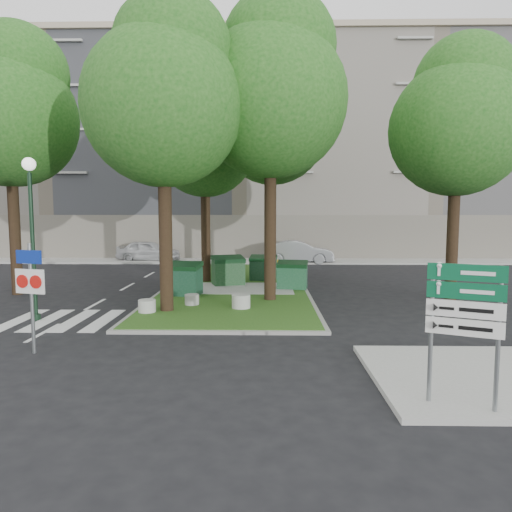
{
  "coord_description": "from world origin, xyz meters",
  "views": [
    {
      "loc": [
        1.79,
        -12.58,
        3.43
      ],
      "look_at": [
        1.51,
        2.12,
        2.0
      ],
      "focal_mm": 32.0,
      "sensor_mm": 36.0,
      "label": 1
    }
  ],
  "objects_px": {
    "tree_median_near_right": "(273,86)",
    "tree_median_mid": "(207,135)",
    "dumpster_b": "(228,271)",
    "bollard_mid": "(192,299)",
    "bollard_left": "(147,306)",
    "tree_street_right": "(459,117)",
    "tree_median_near_left": "(166,91)",
    "litter_bin": "(278,265)",
    "dumpster_c": "(263,268)",
    "traffic_sign_pole": "(31,283)",
    "car_white": "(149,251)",
    "tree_street_left": "(11,106)",
    "bollard_right": "(241,301)",
    "tree_median_far": "(274,119)",
    "car_silver": "(298,252)",
    "dumpster_d": "(292,275)",
    "dumpster_a": "(183,279)",
    "street_lamp": "(32,219)",
    "directional_sign": "(465,313)"
  },
  "relations": [
    {
      "from": "tree_median_near_right",
      "to": "dumpster_a",
      "type": "bearing_deg",
      "value": 166.7
    },
    {
      "from": "tree_median_near_left",
      "to": "tree_median_far",
      "type": "xyz_separation_m",
      "value": [
        3.7,
        9.5,
        1.0
      ]
    },
    {
      "from": "bollard_left",
      "to": "car_white",
      "type": "bearing_deg",
      "value": 104.07
    },
    {
      "from": "tree_median_near_left",
      "to": "litter_bin",
      "type": "xyz_separation_m",
      "value": [
        3.97,
        10.3,
        -6.89
      ]
    },
    {
      "from": "bollard_right",
      "to": "street_lamp",
      "type": "distance_m",
      "value": 7.2
    },
    {
      "from": "dumpster_d",
      "to": "street_lamp",
      "type": "xyz_separation_m",
      "value": [
        -8.48,
        -5.5,
        2.51
      ]
    },
    {
      "from": "dumpster_d",
      "to": "bollard_right",
      "type": "distance_m",
      "value": 4.6
    },
    {
      "from": "tree_median_mid",
      "to": "car_white",
      "type": "xyz_separation_m",
      "value": [
        -5.32,
        9.66,
        -6.24
      ]
    },
    {
      "from": "dumpster_d",
      "to": "car_white",
      "type": "height_order",
      "value": "car_white"
    },
    {
      "from": "litter_bin",
      "to": "dumpster_c",
      "type": "bearing_deg",
      "value": -103.87
    },
    {
      "from": "tree_street_right",
      "to": "bollard_mid",
      "type": "xyz_separation_m",
      "value": [
        -9.89,
        -1.61,
        -6.68
      ]
    },
    {
      "from": "tree_median_near_left",
      "to": "street_lamp",
      "type": "xyz_separation_m",
      "value": [
        -4.07,
        -1.03,
        -4.11
      ]
    },
    {
      "from": "dumpster_b",
      "to": "street_lamp",
      "type": "xyz_separation_m",
      "value": [
        -5.61,
        -6.47,
        2.45
      ]
    },
    {
      "from": "dumpster_a",
      "to": "litter_bin",
      "type": "xyz_separation_m",
      "value": [
        4.03,
        7.46,
        -0.32
      ]
    },
    {
      "from": "litter_bin",
      "to": "street_lamp",
      "type": "distance_m",
      "value": 14.16
    },
    {
      "from": "tree_street_left",
      "to": "car_silver",
      "type": "xyz_separation_m",
      "value": [
        12.47,
        11.68,
        -6.89
      ]
    },
    {
      "from": "tree_street_left",
      "to": "bollard_right",
      "type": "height_order",
      "value": "tree_street_left"
    },
    {
      "from": "dumpster_b",
      "to": "dumpster_a",
      "type": "bearing_deg",
      "value": -139.21
    },
    {
      "from": "tree_street_left",
      "to": "tree_street_right",
      "type": "bearing_deg",
      "value": -3.27
    },
    {
      "from": "tree_median_near_left",
      "to": "tree_street_right",
      "type": "bearing_deg",
      "value": 13.39
    },
    {
      "from": "tree_median_far",
      "to": "dumpster_c",
      "type": "xyz_separation_m",
      "value": [
        -0.56,
        -2.57,
        -7.62
      ]
    },
    {
      "from": "tree_street_left",
      "to": "tree_median_far",
      "type": "bearing_deg",
      "value": 29.28
    },
    {
      "from": "tree_median_near_right",
      "to": "car_white",
      "type": "xyz_separation_m",
      "value": [
        -8.32,
        14.16,
        -7.25
      ]
    },
    {
      "from": "bollard_left",
      "to": "bollard_mid",
      "type": "height_order",
      "value": "bollard_left"
    },
    {
      "from": "street_lamp",
      "to": "traffic_sign_pole",
      "type": "xyz_separation_m",
      "value": [
        1.67,
        -3.4,
        -1.49
      ]
    },
    {
      "from": "tree_median_near_right",
      "to": "bollard_mid",
      "type": "xyz_separation_m",
      "value": [
        -2.89,
        -1.11,
        -7.68
      ]
    },
    {
      "from": "tree_street_left",
      "to": "litter_bin",
      "type": "bearing_deg",
      "value": 31.77
    },
    {
      "from": "tree_median_near_right",
      "to": "tree_street_right",
      "type": "relative_size",
      "value": 1.14
    },
    {
      "from": "dumpster_d",
      "to": "bollard_mid",
      "type": "xyz_separation_m",
      "value": [
        -3.8,
        -3.59,
        -0.39
      ]
    },
    {
      "from": "tree_median_mid",
      "to": "dumpster_c",
      "type": "bearing_deg",
      "value": 9.29
    },
    {
      "from": "tree_street_right",
      "to": "traffic_sign_pole",
      "type": "xyz_separation_m",
      "value": [
        -12.9,
        -6.93,
        -5.26
      ]
    },
    {
      "from": "bollard_left",
      "to": "litter_bin",
      "type": "bearing_deg",
      "value": 66.35
    },
    {
      "from": "tree_median_mid",
      "to": "tree_street_right",
      "type": "distance_m",
      "value": 10.77
    },
    {
      "from": "dumpster_c",
      "to": "tree_median_near_left",
      "type": "bearing_deg",
      "value": -107.24
    },
    {
      "from": "dumpster_b",
      "to": "car_silver",
      "type": "distance_m",
      "value": 10.5
    },
    {
      "from": "dumpster_b",
      "to": "bollard_mid",
      "type": "relative_size",
      "value": 3.24
    },
    {
      "from": "traffic_sign_pole",
      "to": "car_white",
      "type": "relative_size",
      "value": 0.62
    },
    {
      "from": "dumpster_c",
      "to": "litter_bin",
      "type": "xyz_separation_m",
      "value": [
        0.83,
        3.37,
        -0.27
      ]
    },
    {
      "from": "tree_median_far",
      "to": "car_silver",
      "type": "distance_m",
      "value": 9.62
    },
    {
      "from": "dumpster_b",
      "to": "dumpster_d",
      "type": "xyz_separation_m",
      "value": [
        2.87,
        -0.96,
        -0.06
      ]
    },
    {
      "from": "tree_street_left",
      "to": "tree_median_near_right",
      "type": "bearing_deg",
      "value": -8.13
    },
    {
      "from": "dumpster_b",
      "to": "traffic_sign_pole",
      "type": "bearing_deg",
      "value": -129.36
    },
    {
      "from": "tree_median_near_right",
      "to": "traffic_sign_pole",
      "type": "distance_m",
      "value": 10.74
    },
    {
      "from": "bollard_left",
      "to": "tree_median_mid",
      "type": "bearing_deg",
      "value": 80.16
    },
    {
      "from": "tree_street_right",
      "to": "car_white",
      "type": "relative_size",
      "value": 2.33
    },
    {
      "from": "street_lamp",
      "to": "directional_sign",
      "type": "height_order",
      "value": "street_lamp"
    },
    {
      "from": "tree_median_near_right",
      "to": "tree_median_mid",
      "type": "distance_m",
      "value": 5.5
    },
    {
      "from": "directional_sign",
      "to": "bollard_right",
      "type": "bearing_deg",
      "value": 141.16
    },
    {
      "from": "bollard_right",
      "to": "street_lamp",
      "type": "relative_size",
      "value": 0.13
    },
    {
      "from": "dumpster_d",
      "to": "car_silver",
      "type": "xyz_separation_m",
      "value": [
        1.06,
        10.7,
        0.06
      ]
    }
  ]
}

